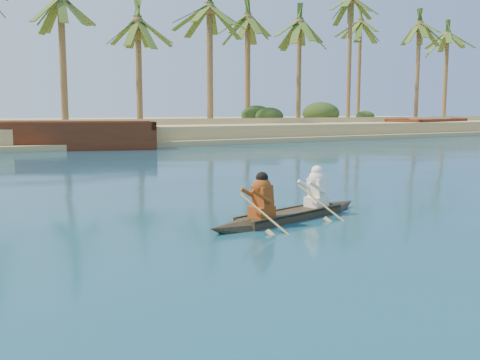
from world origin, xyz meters
TOP-DOWN VIEW (x-y plane):
  - ground at (0.00, 0.00)m, footprint 160.00×160.00m
  - sandy_embankment at (0.00, 46.89)m, footprint 150.00×51.00m
  - palm_grove at (0.00, 35.00)m, footprint 110.00×14.00m
  - shrub_cluster at (0.00, 31.50)m, footprint 100.00×6.00m
  - canoe at (-0.60, -1.15)m, footprint 4.73×1.68m
  - barge_mid at (-0.28, 24.13)m, footprint 12.71×7.83m
  - barge_right at (36.95, 27.00)m, footprint 11.83×6.72m

SIDE VIEW (x-z plane):
  - ground at x=0.00m, z-range 0.00..0.00m
  - canoe at x=-0.60m, z-range -0.40..0.90m
  - sandy_embankment at x=0.00m, z-range -0.22..1.28m
  - barge_right at x=36.95m, z-range -0.28..1.59m
  - barge_mid at x=-0.28m, z-range -0.30..1.71m
  - shrub_cluster at x=0.00m, z-range 0.00..2.40m
  - palm_grove at x=0.00m, z-range 0.00..16.00m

